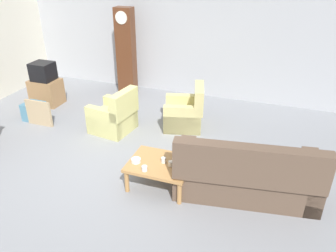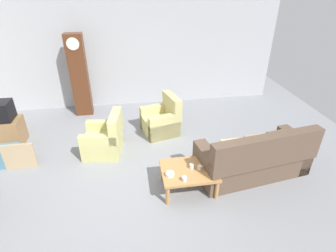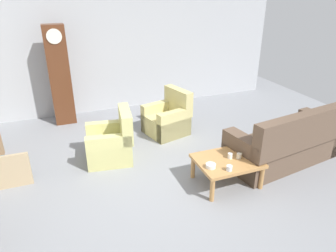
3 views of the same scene
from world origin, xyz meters
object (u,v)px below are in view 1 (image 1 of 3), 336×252
object	(u,v)px
storage_box_blue	(34,111)
cup_cream_tall	(171,164)
armchair_olive_near	(114,117)
couch_floral	(246,176)
cup_white_porcelain	(164,160)
bowl_white_stacked	(136,160)
bowl_shallow_green	(182,164)
grandfather_clock	(126,52)
armchair_olive_far	(185,113)
coffee_table_wood	(160,166)
tv_crt	(43,71)
tv_stand_cabinet	(47,92)
framed_picture_leaning	(39,113)
cup_blue_rimmed	(144,168)

from	to	relation	value
storage_box_blue	cup_cream_tall	world-z (taller)	cup_cream_tall
armchair_olive_near	storage_box_blue	bearing A→B (deg)	-176.46
couch_floral	cup_white_porcelain	bearing A→B (deg)	-172.32
bowl_white_stacked	bowl_shallow_green	xyz separation A→B (m)	(0.70, 0.15, -0.00)
cup_cream_tall	bowl_shallow_green	world-z (taller)	cup_cream_tall
bowl_shallow_green	grandfather_clock	bearing A→B (deg)	127.00
armchair_olive_near	storage_box_blue	size ratio (longest dim) A/B	2.19
armchair_olive_far	grandfather_clock	bearing A→B (deg)	145.63
armchair_olive_far	bowl_white_stacked	world-z (taller)	armchair_olive_far
coffee_table_wood	grandfather_clock	world-z (taller)	grandfather_clock
armchair_olive_far	bowl_shallow_green	distance (m)	2.09
grandfather_clock	tv_crt	size ratio (longest dim) A/B	4.49
tv_crt	bowl_white_stacked	size ratio (longest dim) A/B	3.25
armchair_olive_far	tv_stand_cabinet	world-z (taller)	armchair_olive_far
tv_stand_cabinet	framed_picture_leaning	xyz separation A→B (m)	(0.56, -1.00, -0.03)
grandfather_clock	storage_box_blue	xyz separation A→B (m)	(-1.26, -2.13, -0.89)
armchair_olive_near	bowl_shallow_green	bearing A→B (deg)	-35.71
cup_cream_tall	bowl_white_stacked	bearing A→B (deg)	-170.85
tv_crt	cup_cream_tall	size ratio (longest dim) A/B	6.14
couch_floral	tv_crt	xyz separation A→B (m)	(-5.01, 1.89, 0.47)
cup_white_porcelain	bowl_white_stacked	size ratio (longest dim) A/B	0.59
armchair_olive_near	framed_picture_leaning	distance (m)	1.66
tv_crt	cup_blue_rimmed	xyz separation A→B (m)	(3.57, -2.36, -0.36)
couch_floral	tv_crt	distance (m)	5.38
cup_cream_tall	storage_box_blue	bearing A→B (deg)	160.38
bowl_shallow_green	coffee_table_wood	bearing A→B (deg)	-173.88
bowl_white_stacked	bowl_shallow_green	size ratio (longest dim) A/B	0.80
grandfather_clock	tv_crt	bearing A→B (deg)	-139.42
tv_stand_cabinet	cup_white_porcelain	bearing A→B (deg)	-28.66
grandfather_clock	cup_cream_tall	xyz separation A→B (m)	(2.36, -3.42, -0.62)
grandfather_clock	tv_stand_cabinet	xyz separation A→B (m)	(-1.54, -1.31, -0.78)
bowl_white_stacked	grandfather_clock	bearing A→B (deg)	117.50
coffee_table_wood	framed_picture_leaning	bearing A→B (deg)	161.06
grandfather_clock	framed_picture_leaning	distance (m)	2.63
coffee_table_wood	tv_crt	xyz separation A→B (m)	(-3.71, 2.08, 0.46)
tv_stand_cabinet	cup_white_porcelain	world-z (taller)	tv_stand_cabinet
armchair_olive_far	cup_blue_rimmed	bearing A→B (deg)	-88.43
armchair_olive_far	cup_blue_rimmed	xyz separation A→B (m)	(0.06, -2.32, 0.16)
cup_white_porcelain	bowl_shallow_green	size ratio (longest dim) A/B	0.47
armchair_olive_far	tv_stand_cabinet	distance (m)	3.51
coffee_table_wood	framed_picture_leaning	distance (m)	3.33
storage_box_blue	coffee_table_wood	bearing A→B (deg)	-20.22
grandfather_clock	framed_picture_leaning	bearing A→B (deg)	-112.84
cup_white_porcelain	bowl_white_stacked	bearing A→B (deg)	-161.92
couch_floral	storage_box_blue	world-z (taller)	couch_floral
storage_box_blue	cup_blue_rimmed	bearing A→B (deg)	-25.07
armchair_olive_far	framed_picture_leaning	size ratio (longest dim) A/B	1.59
couch_floral	tv_stand_cabinet	bearing A→B (deg)	159.33
armchair_olive_far	cup_blue_rimmed	size ratio (longest dim) A/B	11.18
tv_stand_cabinet	grandfather_clock	bearing A→B (deg)	40.58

